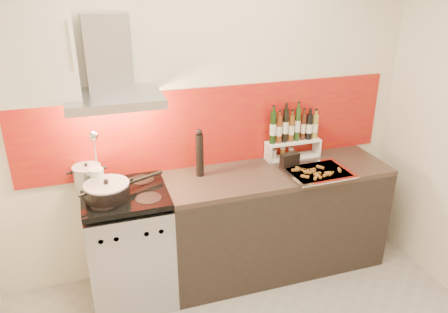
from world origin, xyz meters
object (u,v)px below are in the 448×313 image
object	(u,v)px
stock_pot	(87,176)
pepper_mill	(200,154)
counter	(276,220)
saute_pan	(108,190)
range_stove	(130,247)
baking_tray	(318,172)

from	to	relation	value
stock_pot	pepper_mill	xyz separation A→B (m)	(0.83, -0.08, 0.10)
counter	saute_pan	bearing A→B (deg)	-177.72
range_stove	stock_pot	world-z (taller)	stock_pot
stock_pot	pepper_mill	world-z (taller)	pepper_mill
saute_pan	pepper_mill	world-z (taller)	pepper_mill
counter	pepper_mill	bearing A→B (deg)	170.02
range_stove	baking_tray	xyz separation A→B (m)	(1.46, -0.15, 0.47)
range_stove	stock_pot	xyz separation A→B (m)	(-0.24, 0.19, 0.54)
saute_pan	pepper_mill	bearing A→B (deg)	12.83
counter	saute_pan	world-z (taller)	saute_pan
range_stove	stock_pot	size ratio (longest dim) A/B	4.46
baking_tray	saute_pan	bearing A→B (deg)	176.35
range_stove	saute_pan	world-z (taller)	saute_pan
saute_pan	counter	bearing A→B (deg)	2.28
range_stove	baking_tray	distance (m)	1.55
range_stove	pepper_mill	size ratio (longest dim) A/B	2.40
stock_pot	counter	bearing A→B (deg)	-7.34
stock_pot	baking_tray	distance (m)	1.73
pepper_mill	saute_pan	bearing A→B (deg)	-167.17
saute_pan	baking_tray	size ratio (longest dim) A/B	1.13
range_stove	saute_pan	size ratio (longest dim) A/B	1.59
pepper_mill	baking_tray	bearing A→B (deg)	-16.55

